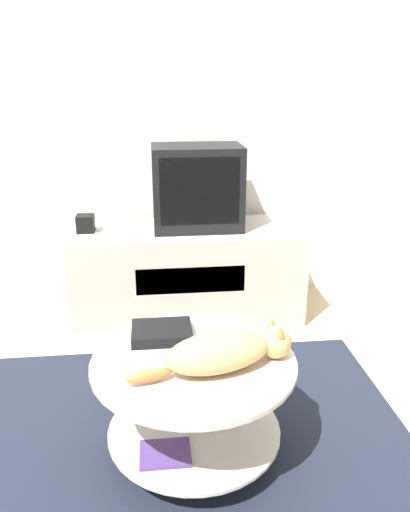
{
  "coord_description": "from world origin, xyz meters",
  "views": [
    {
      "loc": [
        -0.06,
        -1.56,
        1.41
      ],
      "look_at": [
        0.18,
        0.58,
        0.61
      ],
      "focal_mm": 35.0,
      "sensor_mm": 36.0,
      "label": 1
    }
  ],
  "objects_px": {
    "speaker": "(86,223)",
    "cat": "(225,351)",
    "tv": "(197,187)",
    "dvd_box": "(162,332)"
  },
  "relations": [
    {
      "from": "tv",
      "to": "cat",
      "type": "bearing_deg",
      "value": -91.13
    },
    {
      "from": "speaker",
      "to": "cat",
      "type": "xyz_separation_m",
      "value": [
        0.61,
        -1.29,
        -0.1
      ]
    },
    {
      "from": "dvd_box",
      "to": "speaker",
      "type": "bearing_deg",
      "value": 110.66
    },
    {
      "from": "speaker",
      "to": "tv",
      "type": "bearing_deg",
      "value": 1.4
    },
    {
      "from": "dvd_box",
      "to": "cat",
      "type": "distance_m",
      "value": 0.32
    },
    {
      "from": "cat",
      "to": "dvd_box",
      "type": "bearing_deg",
      "value": 117.97
    },
    {
      "from": "speaker",
      "to": "cat",
      "type": "distance_m",
      "value": 1.43
    },
    {
      "from": "tv",
      "to": "dvd_box",
      "type": "distance_m",
      "value": 1.15
    },
    {
      "from": "tv",
      "to": "cat",
      "type": "xyz_separation_m",
      "value": [
        -0.03,
        -1.31,
        -0.28
      ]
    },
    {
      "from": "tv",
      "to": "cat",
      "type": "height_order",
      "value": "tv"
    }
  ]
}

